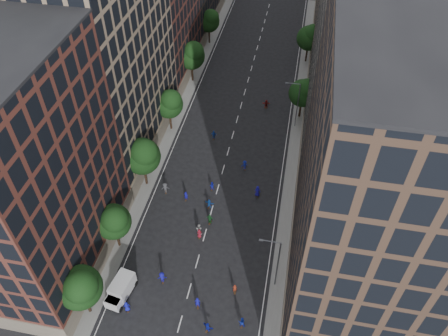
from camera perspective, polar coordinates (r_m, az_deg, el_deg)
name	(u,v)px	position (r m, az deg, el deg)	size (l,w,h in m)	color
ground	(232,136)	(77.49, 1.10, 4.14)	(240.00, 240.00, 0.00)	black
sidewalk_left	(178,104)	(85.50, -6.01, 8.33)	(4.00, 105.00, 0.15)	slate
sidewalk_right	(303,119)	(82.68, 10.31, 6.38)	(4.00, 105.00, 0.15)	slate
bldg_left_a	(22,177)	(54.05, -24.86, -1.08)	(14.00, 22.00, 30.00)	#552920
bldg_left_b	(102,54)	(69.07, -15.70, 14.13)	(14.00, 26.00, 34.00)	#887159
bldg_left_c	(152,7)	(89.23, -9.41, 19.98)	(14.00, 20.00, 28.00)	#552920
bldg_right_a	(374,180)	(47.12, 19.01, -1.48)	(14.00, 30.00, 36.00)	#433024
bldg_right_b	(362,52)	(71.38, 17.58, 14.27)	(14.00, 28.00, 33.00)	#6B6358
tree_left_0	(80,287)	(53.56, -18.26, -14.56)	(5.20, 5.20, 8.83)	black
tree_left_1	(114,221)	(58.74, -14.23, -6.74)	(4.80, 4.80, 8.21)	black
tree_left_2	(143,155)	(65.53, -10.57, 1.66)	(5.60, 5.60, 9.45)	black
tree_left_3	(169,103)	(76.01, -7.15, 8.41)	(5.00, 5.00, 8.58)	black
tree_left_4	(192,55)	(88.72, -4.19, 14.55)	(5.40, 5.40, 9.08)	black
tree_left_5	(210,20)	(102.68, -1.91, 18.73)	(4.80, 4.80, 8.33)	black
tree_right_a	(304,92)	(79.73, 10.38, 9.73)	(5.00, 5.00, 8.39)	black
tree_right_b	(310,37)	(96.83, 11.17, 16.45)	(5.20, 5.20, 8.83)	black
streetlamp_near	(276,262)	(54.15, 6.83, -12.05)	(2.64, 0.22, 9.06)	#595B60
streetlamp_far	(297,103)	(77.63, 9.46, 8.39)	(2.64, 0.22, 9.06)	#595B60
cargo_van	(121,289)	(57.72, -13.36, -15.17)	(2.91, 4.94, 2.48)	white
skater_0	(127,307)	(56.95, -12.57, -17.26)	(0.80, 0.52, 1.63)	#1519B1
skater_1	(197,302)	(55.92, -3.48, -17.13)	(0.68, 0.45, 1.88)	#1414A2
skater_2	(242,322)	(54.82, 2.33, -19.46)	(0.82, 0.64, 1.68)	#13269C
skater_3	(162,278)	(58.13, -8.08, -13.99)	(1.18, 0.68, 1.83)	#141297
skater_4	(117,293)	(57.95, -13.77, -15.60)	(1.13, 0.47, 1.93)	#1551AA
skater_5	(208,327)	(54.63, -2.15, -20.06)	(1.39, 0.44, 1.50)	#1522AE
skater_6	(199,234)	(61.84, -3.23, -8.55)	(0.73, 0.48, 1.50)	maroon
skater_7	(235,289)	(56.99, 1.41, -15.46)	(0.55, 0.36, 1.50)	maroon
skater_8	(199,229)	(62.04, -3.29, -7.99)	(0.93, 0.73, 1.92)	#BCBBB7
skater_9	(165,188)	(67.71, -7.67, -2.63)	(1.20, 0.69, 1.86)	#434449
skater_10	(210,219)	(63.16, -1.84, -6.69)	(1.08, 0.45, 1.84)	#1B5C25
skater_11	(209,204)	(65.25, -1.95, -4.69)	(1.42, 0.45, 1.53)	#1448A9
skater_12	(258,191)	(66.82, 4.40, -3.06)	(0.93, 0.61, 1.90)	#18118E
skater_13	(186,196)	(66.43, -5.00, -3.65)	(0.60, 0.39, 1.64)	#13129A
skater_14	(212,186)	(67.71, -1.59, -2.35)	(0.73, 0.57, 1.51)	#171FBB
skater_15	(245,165)	(70.90, 2.70, 0.37)	(1.08, 0.62, 1.67)	#121E98
skater_16	(214,135)	(76.49, -1.33, 4.33)	(1.00, 0.41, 1.70)	#1641B9
skater_17	(266,104)	(83.98, 5.53, 8.29)	(1.60, 0.51, 1.72)	maroon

